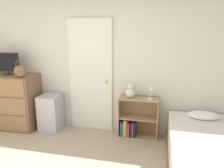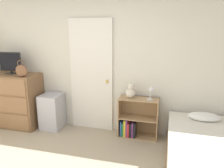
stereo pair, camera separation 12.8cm
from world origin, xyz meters
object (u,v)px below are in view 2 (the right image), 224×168
(bookshelf, at_px, (135,121))
(teddy_bear, at_px, (130,92))
(storage_bin, at_px, (52,111))
(tv, at_px, (10,63))
(desk_lamp, at_px, (151,91))
(handbag, at_px, (22,71))
(dresser, at_px, (16,100))
(bed, at_px, (209,156))

(bookshelf, bearing_deg, teddy_bear, -177.66)
(storage_bin, bearing_deg, tv, -177.17)
(teddy_bear, xyz_separation_m, desk_lamp, (0.36, -0.04, 0.05))
(teddy_bear, bearing_deg, desk_lamp, -6.37)
(handbag, bearing_deg, tv, 152.92)
(desk_lamp, bearing_deg, teddy_bear, 173.63)
(handbag, bearing_deg, bookshelf, 8.48)
(teddy_bear, distance_m, desk_lamp, 0.36)
(dresser, bearing_deg, tv, 153.82)
(tv, xyz_separation_m, handbag, (0.39, -0.20, -0.10))
(handbag, relative_size, bed, 0.16)
(tv, distance_m, teddy_bear, 2.34)
(desk_lamp, bearing_deg, dresser, -178.28)
(dresser, distance_m, bookshelf, 2.36)
(dresser, relative_size, desk_lamp, 4.45)
(dresser, relative_size, tv, 2.20)
(storage_bin, xyz_separation_m, bookshelf, (1.60, 0.06, -0.05))
(handbag, xyz_separation_m, bed, (3.11, -0.49, -0.91))
(bookshelf, relative_size, desk_lamp, 3.06)
(storage_bin, xyz_separation_m, bed, (2.70, -0.72, -0.09))
(dresser, xyz_separation_m, handbag, (0.34, -0.18, 0.63))
(storage_bin, bearing_deg, desk_lamp, 0.54)
(tv, height_order, bookshelf, tv)
(tv, height_order, handbag, tv)
(storage_bin, relative_size, desk_lamp, 2.86)
(bookshelf, bearing_deg, storage_bin, -177.81)
(teddy_bear, bearing_deg, storage_bin, -177.81)
(dresser, bearing_deg, bed, -10.87)
(dresser, height_order, handbag, handbag)
(dresser, bearing_deg, desk_lamp, 1.72)
(tv, distance_m, desk_lamp, 2.68)
(tv, bearing_deg, desk_lamp, 1.23)
(handbag, distance_m, bed, 3.27)
(desk_lamp, relative_size, bed, 0.12)
(dresser, height_order, storage_bin, dresser)
(tv, relative_size, desk_lamp, 2.02)
(tv, height_order, desk_lamp, tv)
(dresser, distance_m, desk_lamp, 2.64)
(bookshelf, xyz_separation_m, bed, (1.10, -0.79, -0.04))
(handbag, relative_size, teddy_bear, 1.19)
(tv, bearing_deg, bookshelf, 2.41)
(tv, relative_size, storage_bin, 0.71)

